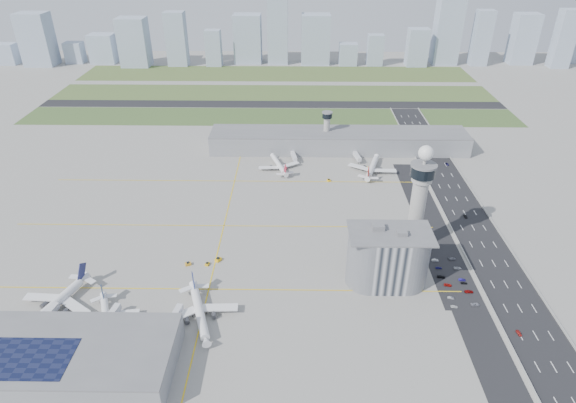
{
  "coord_description": "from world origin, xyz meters",
  "views": [
    {
      "loc": [
        3.82,
        -221.08,
        163.94
      ],
      "look_at": [
        0.0,
        35.0,
        15.0
      ],
      "focal_mm": 30.0,
      "sensor_mm": 36.0,
      "label": 1
    }
  ],
  "objects_px": {
    "car_lot_0": "(454,307)",
    "tug_3": "(218,259)",
    "tug_4": "(329,180)",
    "car_hw_0": "(519,333)",
    "car_lot_10": "(458,268)",
    "car_hw_1": "(466,216)",
    "car_lot_9": "(462,280)",
    "car_hw_2": "(447,164)",
    "car_lot_1": "(451,298)",
    "jet_bridge_far_0": "(292,154)",
    "jet_bridge_far_1": "(355,154)",
    "car_hw_4": "(411,135)",
    "tug_2": "(207,264)",
    "jet_bridge_near_2": "(169,329)",
    "admin_building": "(388,258)",
    "car_lot_11": "(452,259)",
    "jet_bridge_near_0": "(39,327)",
    "car_lot_3": "(441,277)",
    "tug_1": "(188,264)",
    "airplane_far_b": "(373,164)",
    "car_lot_5": "(435,260)",
    "airplane_near_a": "(54,299)",
    "secondary_tower": "(327,127)",
    "car_lot_2": "(448,285)",
    "tug_5": "(366,168)",
    "airplane_near_c": "(199,309)",
    "jet_bridge_near_1": "(104,328)",
    "car_lot_6": "(475,304)",
    "airplane_near_b": "(105,315)",
    "control_tower": "(419,196)",
    "car_lot_4": "(439,268)",
    "car_lot_8": "(464,283)",
    "airplane_far_a": "(279,162)"
  },
  "relations": [
    {
      "from": "jet_bridge_far_0",
      "to": "jet_bridge_far_1",
      "type": "xyz_separation_m",
      "value": [
        50.0,
        0.0,
        0.0
      ]
    },
    {
      "from": "airplane_far_b",
      "to": "tug_5",
      "type": "distance_m",
      "value": 7.95
    },
    {
      "from": "tug_2",
      "to": "airplane_far_b",
      "type": "bearing_deg",
      "value": 64.67
    },
    {
      "from": "car_lot_0",
      "to": "car_hw_0",
      "type": "relative_size",
      "value": 0.9
    },
    {
      "from": "control_tower",
      "to": "tug_4",
      "type": "distance_m",
      "value": 99.54
    },
    {
      "from": "airplane_near_c",
      "to": "tug_2",
      "type": "height_order",
      "value": "airplane_near_c"
    },
    {
      "from": "jet_bridge_near_0",
      "to": "car_lot_3",
      "type": "relative_size",
      "value": 3.31
    },
    {
      "from": "airplane_far_a",
      "to": "car_lot_9",
      "type": "xyz_separation_m",
      "value": [
        101.05,
        -133.05,
        -4.8
      ]
    },
    {
      "from": "jet_bridge_near_0",
      "to": "car_lot_6",
      "type": "xyz_separation_m",
      "value": [
        206.66,
        20.95,
        -2.26
      ]
    },
    {
      "from": "tug_4",
      "to": "car_hw_0",
      "type": "height_order",
      "value": "tug_4"
    },
    {
      "from": "secondary_tower",
      "to": "car_lot_11",
      "type": "height_order",
      "value": "secondary_tower"
    },
    {
      "from": "car_hw_1",
      "to": "car_lot_3",
      "type": "bearing_deg",
      "value": -118.19
    },
    {
      "from": "car_lot_5",
      "to": "car_lot_10",
      "type": "relative_size",
      "value": 0.91
    },
    {
      "from": "airplane_far_b",
      "to": "car_hw_0",
      "type": "relative_size",
      "value": 11.77
    },
    {
      "from": "tug_1",
      "to": "car_hw_2",
      "type": "bearing_deg",
      "value": 102.83
    },
    {
      "from": "jet_bridge_near_0",
      "to": "car_lot_2",
      "type": "height_order",
      "value": "jet_bridge_near_0"
    },
    {
      "from": "jet_bridge_near_0",
      "to": "tug_4",
      "type": "distance_m",
      "value": 208.08
    },
    {
      "from": "car_lot_0",
      "to": "car_hw_0",
      "type": "bearing_deg",
      "value": -117.34
    },
    {
      "from": "car_hw_4",
      "to": "tug_2",
      "type": "bearing_deg",
      "value": -123.34
    },
    {
      "from": "jet_bridge_near_2",
      "to": "car_lot_0",
      "type": "xyz_separation_m",
      "value": [
        135.9,
        19.28,
        -2.29
      ]
    },
    {
      "from": "tug_1",
      "to": "jet_bridge_near_2",
      "type": "bearing_deg",
      "value": -21.48
    },
    {
      "from": "car_lot_10",
      "to": "car_hw_1",
      "type": "relative_size",
      "value": 1.03
    },
    {
      "from": "car_lot_1",
      "to": "car_hw_0",
      "type": "distance_m",
      "value": 34.11
    },
    {
      "from": "airplane_far_b",
      "to": "car_lot_8",
      "type": "relative_size",
      "value": 12.95
    },
    {
      "from": "control_tower",
      "to": "car_lot_4",
      "type": "xyz_separation_m",
      "value": [
        11.14,
        -19.07,
        -34.46
      ]
    },
    {
      "from": "admin_building",
      "to": "car_lot_5",
      "type": "height_order",
      "value": "admin_building"
    },
    {
      "from": "car_lot_1",
      "to": "car_hw_1",
      "type": "xyz_separation_m",
      "value": [
        30.8,
        77.7,
        0.1
      ]
    },
    {
      "from": "airplane_near_b",
      "to": "car_lot_2",
      "type": "height_order",
      "value": "airplane_near_b"
    },
    {
      "from": "car_lot_9",
      "to": "car_hw_2",
      "type": "relative_size",
      "value": 0.86
    },
    {
      "from": "car_lot_9",
      "to": "car_hw_4",
      "type": "distance_m",
      "value": 201.18
    },
    {
      "from": "jet_bridge_far_1",
      "to": "jet_bridge_near_2",
      "type": "bearing_deg",
      "value": -38.55
    },
    {
      "from": "airplane_near_a",
      "to": "tug_2",
      "type": "xyz_separation_m",
      "value": [
        67.92,
        35.98,
        -5.57
      ]
    },
    {
      "from": "car_lot_1",
      "to": "car_hw_0",
      "type": "bearing_deg",
      "value": -124.28
    },
    {
      "from": "tug_4",
      "to": "car_lot_3",
      "type": "height_order",
      "value": "tug_4"
    },
    {
      "from": "tug_1",
      "to": "car_lot_3",
      "type": "bearing_deg",
      "value": 63.01
    },
    {
      "from": "admin_building",
      "to": "car_lot_11",
      "type": "relative_size",
      "value": 10.17
    },
    {
      "from": "car_lot_0",
      "to": "tug_3",
      "type": "bearing_deg",
      "value": 81.22
    },
    {
      "from": "car_lot_6",
      "to": "car_lot_0",
      "type": "bearing_deg",
      "value": 93.48
    },
    {
      "from": "airplane_near_c",
      "to": "jet_bridge_near_1",
      "type": "xyz_separation_m",
      "value": [
        -42.39,
        -9.67,
        -3.35
      ]
    },
    {
      "from": "car_lot_10",
      "to": "secondary_tower",
      "type": "bearing_deg",
      "value": 24.45
    },
    {
      "from": "airplane_far_b",
      "to": "tug_4",
      "type": "distance_m",
      "value": 38.24
    },
    {
      "from": "car_lot_5",
      "to": "car_lot_10",
      "type": "distance_m",
      "value": 12.65
    },
    {
      "from": "car_lot_9",
      "to": "car_lot_11",
      "type": "height_order",
      "value": "car_lot_11"
    },
    {
      "from": "airplane_far_a",
      "to": "jet_bridge_near_2",
      "type": "xyz_separation_m",
      "value": [
        -44.8,
        -172.9,
        -2.54
      ]
    },
    {
      "from": "car_lot_0",
      "to": "car_lot_5",
      "type": "xyz_separation_m",
      "value": [
        -0.04,
        37.48,
        0.04
      ]
    },
    {
      "from": "car_hw_2",
      "to": "airplane_far_b",
      "type": "bearing_deg",
      "value": -172.87
    },
    {
      "from": "airplane_far_b",
      "to": "airplane_near_b",
      "type": "bearing_deg",
      "value": 155.28
    },
    {
      "from": "admin_building",
      "to": "airplane_near_a",
      "type": "xyz_separation_m",
      "value": [
        -163.87,
        -23.68,
        -8.94
      ]
    },
    {
      "from": "car_lot_11",
      "to": "airplane_far_b",
      "type": "bearing_deg",
      "value": 7.22
    },
    {
      "from": "airplane_near_a",
      "to": "jet_bridge_near_0",
      "type": "relative_size",
      "value": 3.25
    }
  ]
}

